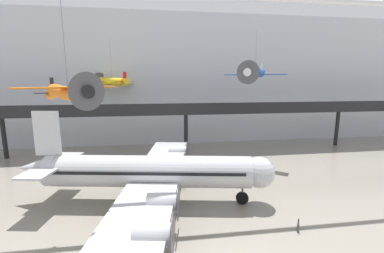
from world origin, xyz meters
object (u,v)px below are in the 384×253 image
(airliner_silver_main, at_px, (147,172))
(info_sign_pedestal, at_px, (298,226))
(suspended_plane_yellow_lowwing, at_px, (112,82))
(suspended_plane_orange_highwing, at_px, (68,93))
(suspended_plane_blue_trainer, at_px, (255,72))

(airliner_silver_main, xyz_separation_m, info_sign_pedestal, (12.91, -7.15, -3.00))
(airliner_silver_main, height_order, suspended_plane_yellow_lowwing, suspended_plane_yellow_lowwing)
(suspended_plane_yellow_lowwing, bearing_deg, suspended_plane_orange_highwing, 137.48)
(suspended_plane_yellow_lowwing, xyz_separation_m, suspended_plane_blue_trainer, (22.87, -9.84, 1.45))
(suspended_plane_orange_highwing, bearing_deg, suspended_plane_blue_trainer, 88.25)
(suspended_plane_yellow_lowwing, bearing_deg, info_sign_pedestal, 168.20)
(airliner_silver_main, bearing_deg, suspended_plane_orange_highwing, -121.60)
(info_sign_pedestal, bearing_deg, suspended_plane_yellow_lowwing, 148.66)
(suspended_plane_orange_highwing, xyz_separation_m, info_sign_pedestal, (18.14, -1.23, -11.46))
(suspended_plane_yellow_lowwing, xyz_separation_m, suspended_plane_orange_highwing, (1.25, -28.36, -0.66))
(suspended_plane_blue_trainer, bearing_deg, airliner_silver_main, -14.01)
(suspended_plane_orange_highwing, distance_m, info_sign_pedestal, 21.50)
(suspended_plane_orange_highwing, bearing_deg, info_sign_pedestal, 43.78)
(info_sign_pedestal, bearing_deg, suspended_plane_orange_highwing, -158.45)
(airliner_silver_main, xyz_separation_m, suspended_plane_yellow_lowwing, (-6.48, 22.44, 9.13))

